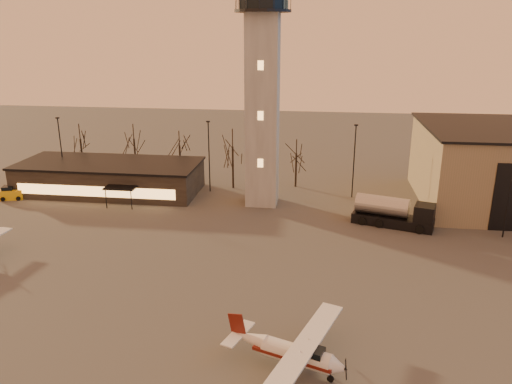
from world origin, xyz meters
TOP-DOWN VIEW (x-y plane):
  - ground at (0.00, 0.00)m, footprint 220.00×220.00m
  - control_tower at (0.00, 30.00)m, footprint 6.80×6.80m
  - terminal at (-21.99, 31.98)m, footprint 25.40×12.20m
  - light_poles at (0.50, 31.00)m, footprint 58.50×12.25m
  - tree_row at (-13.70, 39.16)m, footprint 37.20×9.20m
  - cessna_front at (6.65, -4.07)m, footprint 9.28×11.35m
  - fuel_truck at (16.19, 24.01)m, footprint 9.63×5.21m
  - service_cart at (-34.06, 26.98)m, footprint 3.27×2.53m

SIDE VIEW (x-z plane):
  - ground at x=0.00m, z-range 0.00..0.00m
  - service_cart at x=-34.06m, z-range -0.22..1.65m
  - cessna_front at x=6.65m, z-range -0.50..2.68m
  - fuel_truck at x=16.19m, z-range -0.36..3.07m
  - terminal at x=-21.99m, z-range 0.01..4.31m
  - light_poles at x=0.50m, z-range 0.34..10.48m
  - tree_row at x=-13.70m, z-range 1.54..10.34m
  - control_tower at x=0.00m, z-range 0.03..32.63m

